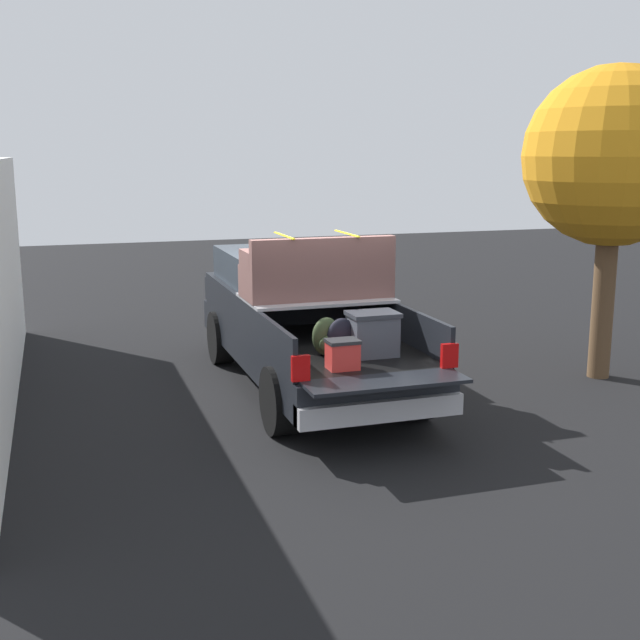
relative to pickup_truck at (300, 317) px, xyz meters
name	(u,v)px	position (x,y,z in m)	size (l,w,h in m)	color
ground_plane	(307,387)	(-0.35, 0.00, -0.95)	(40.00, 40.00, 0.00)	black
pickup_truck	(300,317)	(0.00, 0.00, 0.00)	(6.05, 2.06, 2.23)	black
tree_background	(613,158)	(-1.16, -4.30, 2.25)	(2.55, 2.55, 4.50)	brown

